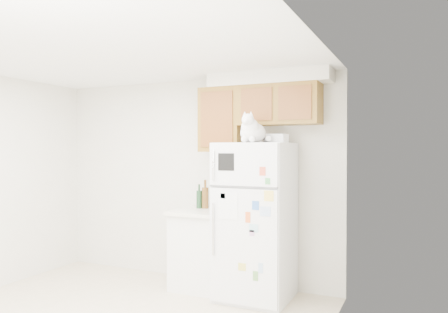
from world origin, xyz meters
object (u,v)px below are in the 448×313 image
Objects in this scene: storage_box_front at (280,138)px; bottle_amber at (205,194)px; refrigerator at (255,221)px; base_counter at (202,249)px; storage_box_back at (276,138)px; bottle_green at (199,196)px; cat at (252,131)px.

storage_box_front is 1.21m from bottle_amber.
refrigerator is 0.79m from base_counter.
storage_box_back is at bearing 137.42° from storage_box_front.
cat is at bearing -25.03° from bottle_green.
storage_box_back is (0.87, 0.07, 1.29)m from base_counter.
refrigerator is 4.93× the size of bottle_amber.
bottle_green is (-0.79, 0.18, 0.21)m from refrigerator.
bottle_green is at bearing -175.26° from storage_box_front.
bottle_green is (-1.07, 0.19, -0.68)m from storage_box_front.
refrigerator is at bearing 101.38° from cat.
bottle_amber is at bearing 151.87° from cat.
bottle_green reaches higher than base_counter.
bottle_amber is (0.07, 0.02, 0.03)m from bottle_green.
base_counter is at bearing -79.15° from bottle_amber.
refrigerator is at bearing -13.11° from bottle_green.
storage_box_front reaches higher than refrigerator.
base_counter is 6.13× the size of storage_box_front.
bottle_amber is (-0.76, 0.40, -0.73)m from cat.
storage_box_front is 0.52× the size of bottle_green.
base_counter is 1.56m from storage_box_back.
storage_box_back is at bearing -2.36° from bottle_green.
cat is 0.38m from storage_box_back.
cat is 1.12m from bottle_amber.
bottle_amber is at bearing -176.91° from storage_box_front.
base_counter is 0.64m from bottle_amber.
bottle_amber is at bearing -179.20° from storage_box_back.
cat reaches higher than refrigerator.
bottle_green is at bearing -167.44° from bottle_amber.
bottle_amber reaches higher than bottle_green.
storage_box_back reaches higher than base_counter.
cat reaches higher than storage_box_back.
storage_box_back is 0.18m from storage_box_front.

